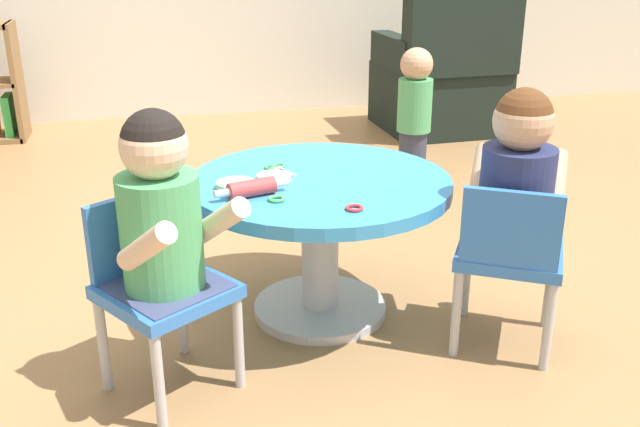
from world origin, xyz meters
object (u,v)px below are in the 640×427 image
Objects in this scene: child_chair_right at (509,254)px; seated_child_right at (518,177)px; craft_table at (320,215)px; toddler_standing at (414,111)px; rolling_pin at (252,188)px; child_chair_left at (159,285)px; armchair_dark at (442,82)px; craft_scissors at (279,169)px; seated_child_left at (160,210)px.

child_chair_right is 0.23m from seated_child_right.
child_chair_right is (0.49, -0.33, -0.04)m from craft_table.
rolling_pin is at bearing -126.50° from toddler_standing.
armchair_dark is at bearing 53.58° from child_chair_left.
toddler_standing is at bearing 58.09° from craft_table.
craft_scissors is at bearing 143.35° from child_chair_right.
seated_child_left is at bearing -146.01° from craft_table.
craft_table is 0.62m from seated_child_left.
craft_scissors is at bearing 62.69° from rolling_pin.
seated_child_left is 0.95× the size of child_chair_right.
craft_table is 0.62m from seated_child_right.
craft_table is 1.61× the size of seated_child_left.
craft_scissors is (0.40, 0.41, 0.17)m from child_chair_left.
child_chair_right reaches higher than rolling_pin.
armchair_dark is at bearing 72.30° from seated_child_right.
child_chair_left is 3.04m from armchair_dark.
rolling_pin is (0.28, 0.18, 0.19)m from child_chair_left.
toddler_standing is at bearing -119.79° from armchair_dark.
armchair_dark is at bearing 56.08° from rolling_pin.
armchair_dark is 1.05m from toddler_standing.
child_chair_right is (0.98, -0.00, -0.23)m from seated_child_left.
craft_table is 1.53× the size of child_chair_left.
seated_child_left reaches higher than craft_scissors.
seated_child_left is 2.24× the size of rolling_pin.
armchair_dark reaches higher than toddler_standing.
child_chair_left is 0.23m from seated_child_left.
rolling_pin is 0.26m from craft_scissors.
armchair_dark reaches higher than rolling_pin.
craft_scissors is at bearing 45.85° from child_chair_left.
child_chair_left is at bearing -149.88° from craft_table.
seated_child_left is at bearing -178.04° from seated_child_right.
seated_child_right is (1.02, 0.00, 0.23)m from child_chair_left.
seated_child_right is (0.51, -0.30, 0.18)m from craft_table.
rolling_pin is at bearing -123.92° from armchair_dark.
craft_scissors is (0.38, 0.45, -0.06)m from seated_child_left.
child_chair_left is 0.80× the size of toddler_standing.
seated_child_right is 0.75m from craft_scissors.
child_chair_left reaches higher than craft_scissors.
seated_child_right is at bearing 0.06° from child_chair_left.
seated_child_left reaches higher than child_chair_right.
armchair_dark is 2.47m from craft_scissors.
seated_child_right reaches higher than rolling_pin.
child_chair_right is at bearing -16.73° from rolling_pin.
rolling_pin is at bearing -153.60° from craft_table.
toddler_standing is at bearing 50.11° from child_chair_left.
child_chair_right is at bearing -0.00° from seated_child_left.
craft_table is at bearing 26.40° from rolling_pin.
seated_child_left is 1.01m from child_chair_right.
armchair_dark is (0.80, 2.48, 0.00)m from child_chair_right.
seated_child_left reaches higher than toddler_standing.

